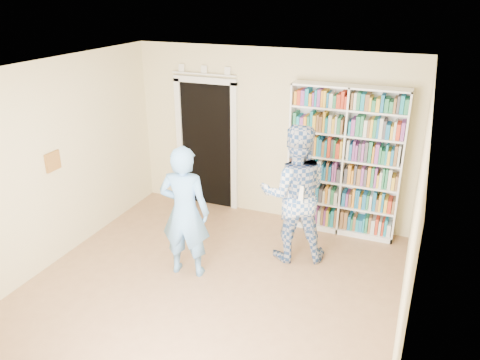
{
  "coord_description": "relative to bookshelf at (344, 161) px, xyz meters",
  "views": [
    {
      "loc": [
        2.19,
        -4.22,
        3.52
      ],
      "look_at": [
        0.13,
        0.9,
        1.23
      ],
      "focal_mm": 35.0,
      "sensor_mm": 36.0,
      "label": 1
    }
  ],
  "objects": [
    {
      "name": "paper_sheet",
      "position": [
        -0.39,
        -1.25,
        -0.09
      ],
      "size": [
        0.22,
        0.05,
        0.31
      ],
      "primitive_type": "cube",
      "rotation": [
        0.0,
        0.0,
        -0.2
      ],
      "color": "white",
      "rests_on": "man_plaid"
    },
    {
      "name": "bookshelf",
      "position": [
        0.0,
        0.0,
        0.0
      ],
      "size": [
        1.64,
        0.31,
        2.26
      ],
      "rotation": [
        0.0,
        0.0,
        0.38
      ],
      "color": "white",
      "rests_on": "floor"
    },
    {
      "name": "floor",
      "position": [
        -1.21,
        -2.34,
        -1.14
      ],
      "size": [
        5.0,
        5.0,
        0.0
      ],
      "primitive_type": "plane",
      "color": "#956948",
      "rests_on": "ground"
    },
    {
      "name": "man_blue",
      "position": [
        -1.64,
        -1.9,
        -0.26
      ],
      "size": [
        0.7,
        0.52,
        1.76
      ],
      "primitive_type": "imported",
      "rotation": [
        0.0,
        0.0,
        3.3
      ],
      "color": "#66A3E4",
      "rests_on": "floor"
    },
    {
      "name": "wall_back",
      "position": [
        -1.21,
        0.16,
        0.21
      ],
      "size": [
        4.5,
        0.0,
        4.5
      ],
      "primitive_type": "plane",
      "rotation": [
        1.57,
        0.0,
        0.0
      ],
      "color": "beige",
      "rests_on": "floor"
    },
    {
      "name": "wall_left",
      "position": [
        -3.46,
        -2.34,
        0.21
      ],
      "size": [
        0.0,
        5.0,
        5.0
      ],
      "primitive_type": "plane",
      "rotation": [
        1.57,
        0.0,
        1.57
      ],
      "color": "beige",
      "rests_on": "floor"
    },
    {
      "name": "ceiling",
      "position": [
        -1.21,
        -2.34,
        1.56
      ],
      "size": [
        5.0,
        5.0,
        0.0
      ],
      "primitive_type": "plane",
      "rotation": [
        3.14,
        0.0,
        0.0
      ],
      "color": "white",
      "rests_on": "wall_back"
    },
    {
      "name": "wall_right",
      "position": [
        1.04,
        -2.34,
        0.21
      ],
      "size": [
        0.0,
        5.0,
        5.0
      ],
      "primitive_type": "plane",
      "rotation": [
        1.57,
        0.0,
        -1.57
      ],
      "color": "beige",
      "rests_on": "floor"
    },
    {
      "name": "wall_art",
      "position": [
        -3.44,
        -2.14,
        0.26
      ],
      "size": [
        0.03,
        0.25,
        0.25
      ],
      "primitive_type": "cube",
      "color": "brown",
      "rests_on": "wall_left"
    },
    {
      "name": "man_plaid",
      "position": [
        -0.47,
        -1.0,
        -0.18
      ],
      "size": [
        1.13,
        1.01,
        1.92
      ],
      "primitive_type": "imported",
      "rotation": [
        0.0,
        0.0,
        3.5
      ],
      "color": "#335A9D",
      "rests_on": "floor"
    },
    {
      "name": "doorway",
      "position": [
        -2.31,
        0.13,
        0.04
      ],
      "size": [
        1.1,
        0.08,
        2.43
      ],
      "color": "black",
      "rests_on": "floor"
    }
  ]
}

